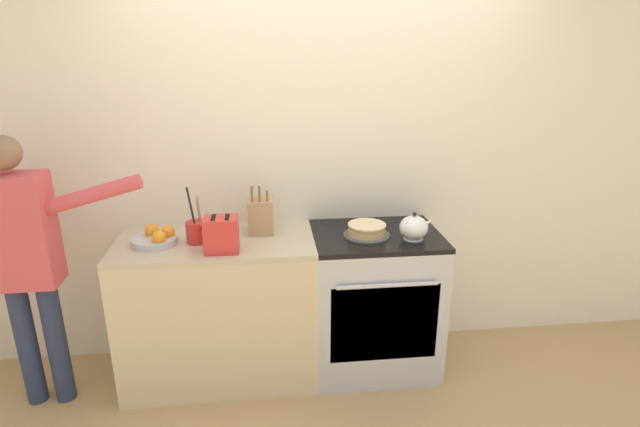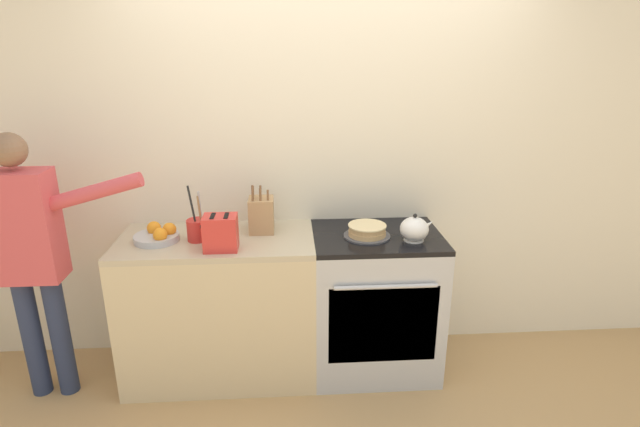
% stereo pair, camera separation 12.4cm
% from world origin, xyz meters
% --- Properties ---
extents(ground_plane, '(16.00, 16.00, 0.00)m').
position_xyz_m(ground_plane, '(0.00, 0.00, 0.00)').
color(ground_plane, tan).
extents(wall_back, '(8.00, 0.04, 2.60)m').
position_xyz_m(wall_back, '(0.00, 0.61, 1.30)').
color(wall_back, silver).
rests_on(wall_back, ground_plane).
extents(counter_cabinet, '(1.16, 0.59, 0.91)m').
position_xyz_m(counter_cabinet, '(-0.68, 0.30, 0.46)').
color(counter_cabinet, beige).
rests_on(counter_cabinet, ground_plane).
extents(stove_range, '(0.77, 0.63, 0.91)m').
position_xyz_m(stove_range, '(0.29, 0.29, 0.46)').
color(stove_range, '#B7BABF').
rests_on(stove_range, ground_plane).
extents(layer_cake, '(0.28, 0.28, 0.07)m').
position_xyz_m(layer_cake, '(0.22, 0.26, 0.95)').
color(layer_cake, '#4C4C51').
rests_on(layer_cake, stove_range).
extents(tea_kettle, '(0.20, 0.17, 0.17)m').
position_xyz_m(tea_kettle, '(0.49, 0.18, 0.98)').
color(tea_kettle, white).
rests_on(tea_kettle, stove_range).
extents(knife_block, '(0.15, 0.16, 0.30)m').
position_xyz_m(knife_block, '(-0.41, 0.39, 1.02)').
color(knife_block, tan).
rests_on(knife_block, counter_cabinet).
extents(utensil_crock, '(0.12, 0.12, 0.33)m').
position_xyz_m(utensil_crock, '(-0.77, 0.27, 0.98)').
color(utensil_crock, red).
rests_on(utensil_crock, counter_cabinet).
extents(fruit_bowl, '(0.26, 0.26, 0.10)m').
position_xyz_m(fruit_bowl, '(-1.00, 0.28, 0.95)').
color(fruit_bowl, '#B7BABF').
rests_on(fruit_bowl, counter_cabinet).
extents(toaster, '(0.20, 0.14, 0.20)m').
position_xyz_m(toaster, '(-0.62, 0.12, 1.01)').
color(toaster, red).
rests_on(toaster, counter_cabinet).
extents(person_baker, '(0.91, 0.20, 1.57)m').
position_xyz_m(person_baker, '(-1.67, 0.15, 0.94)').
color(person_baker, '#283351').
rests_on(person_baker, ground_plane).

